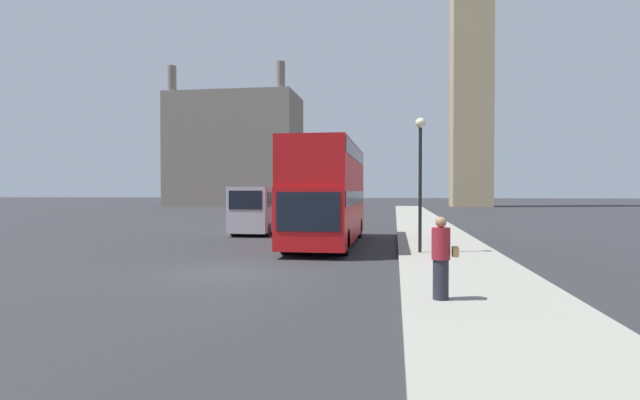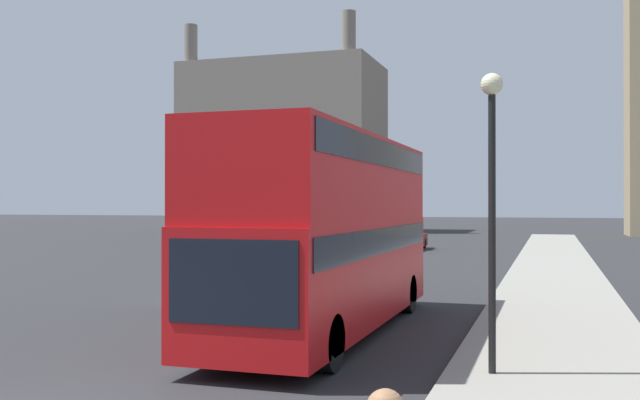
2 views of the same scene
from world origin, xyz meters
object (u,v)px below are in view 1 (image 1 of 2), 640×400
Objects in this scene: street_lamp at (420,162)px; red_double_decker_bus at (328,190)px; pedestrian at (441,258)px; white_van at (260,209)px; parked_sedan at (327,207)px.

red_double_decker_bus is at bearing 138.58° from street_lamp.
street_lamp is (-0.04, 7.92, 2.42)m from pedestrian.
red_double_decker_bus is 7.04m from white_van.
pedestrian is (8.41, -16.58, -0.38)m from white_van.
red_double_decker_bus is at bearing -49.29° from white_van.
red_double_decker_bus is at bearing -82.28° from parked_sedan.
red_double_decker_bus is at bearing 108.91° from pedestrian.
pedestrian is 41.63m from parked_sedan.
white_van is 1.22× the size of parked_sedan.
white_van is at bearing 134.04° from street_lamp.
red_double_decker_bus is 5.21m from street_lamp.
parked_sedan is at bearing 97.72° from red_double_decker_bus.
parked_sedan is at bearing 88.74° from white_van.
pedestrian is at bearing -71.09° from red_double_decker_bus.
white_van is 18.60m from pedestrian.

